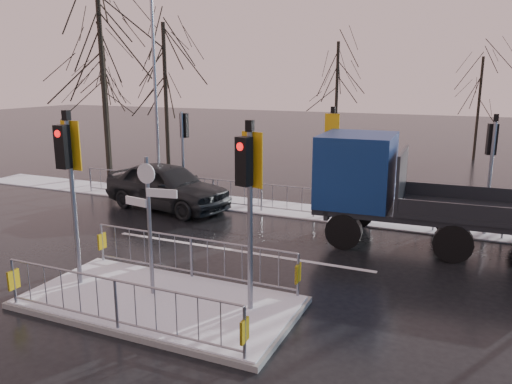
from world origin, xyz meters
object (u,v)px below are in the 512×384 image
at_px(street_lamp_left, 156,85).
at_px(car_far_lane, 167,186).
at_px(flatbed_truck, 390,186).
at_px(traffic_island, 158,288).

bearing_deg(street_lamp_left, car_far_lane, -51.27).
xyz_separation_m(flatbed_truck, street_lamp_left, (-10.23, 3.12, 2.79)).
bearing_deg(traffic_island, car_far_lane, 122.26).
distance_m(traffic_island, street_lamp_left, 12.17).
height_order(traffic_island, flatbed_truck, traffic_island).
relative_size(traffic_island, car_far_lane, 1.18).
bearing_deg(street_lamp_left, traffic_island, -55.93).
bearing_deg(car_far_lane, flatbed_truck, -83.61).
bearing_deg(flatbed_truck, street_lamp_left, 163.02).
distance_m(flatbed_truck, street_lamp_left, 11.06).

